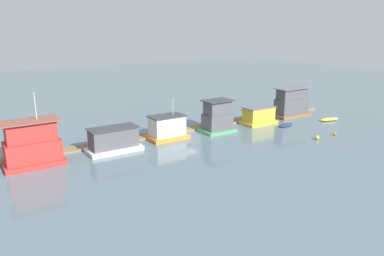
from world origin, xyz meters
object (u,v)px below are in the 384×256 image
Objects in this scene: houseboat_white at (114,140)px; dinghy_navy at (286,125)px; buoy_orange at (335,134)px; houseboat_brown at (291,103)px; buoy_yellow at (317,137)px; houseboat_yellow at (259,116)px; houseboat_green at (217,118)px; dinghy_yellow at (329,119)px; houseboat_red at (32,146)px; houseboat_orange at (167,128)px.

houseboat_white reaches higher than dinghy_navy.
buoy_orange is at bearing -20.48° from houseboat_white.
houseboat_white is at bearing -178.44° from houseboat_brown.
buoy_yellow is (-3.80, 0.12, 0.08)m from buoy_orange.
buoy_orange is (29.77, -11.12, -1.23)m from houseboat_white.
houseboat_yellow is 12.88× the size of buoy_orange.
houseboat_yellow is 4.58m from dinghy_navy.
houseboat_green is 1.60× the size of dinghy_navy.
houseboat_green is 20.64m from dinghy_yellow.
dinghy_navy is at bearing -5.63° from houseboat_red.
houseboat_red is at bearing 179.96° from houseboat_yellow.
buoy_orange reaches higher than dinghy_navy.
buoy_orange is at bearing -1.80° from buoy_yellow.
buoy_yellow is (25.97, -11.00, -1.15)m from houseboat_white.
houseboat_yellow is at bearing -2.74° from houseboat_orange.
houseboat_green is 11.82m from dinghy_navy.
houseboat_brown is at bearing 72.72° from buoy_orange.
houseboat_yellow is at bearing -0.04° from houseboat_red.
houseboat_brown reaches higher than dinghy_navy.
houseboat_brown is at bearing 1.02° from houseboat_red.
houseboat_orange is 8.23m from houseboat_green.
houseboat_green reaches higher than buoy_orange.
houseboat_green reaches higher than houseboat_yellow.
houseboat_green is (26.16, -0.16, -0.22)m from houseboat_red.
houseboat_red reaches higher than houseboat_brown.
buoy_yellow is (17.62, -11.91, -1.29)m from houseboat_orange.
houseboat_yellow is at bearing 112.65° from buoy_orange.
dinghy_yellow is (11.35, -5.14, -1.06)m from houseboat_yellow.
dinghy_navy is 7.65m from buoy_yellow.
buoy_orange is (13.26, -11.10, -1.95)m from houseboat_green.
houseboat_orange is at bearing 179.99° from houseboat_brown.
buoy_yellow is (0.89, -11.11, -1.03)m from houseboat_yellow.
dinghy_yellow is at bearing -7.85° from houseboat_white.
houseboat_green is 17.40m from buoy_orange.
houseboat_red reaches higher than houseboat_yellow.
houseboat_orange is at bearing 2.47° from houseboat_red.
houseboat_brown is 15.83× the size of buoy_orange.
buoy_orange is (39.43, -11.26, -2.17)m from houseboat_red.
houseboat_yellow is 8.53m from houseboat_brown.
houseboat_orange is 13.14× the size of buoy_orange.
houseboat_orange reaches higher than buoy_orange.
houseboat_yellow is 9.60× the size of buoy_yellow.
houseboat_orange is 1.02× the size of houseboat_yellow.
houseboat_orange is 19.82m from dinghy_navy.
houseboat_white is 11.58× the size of buoy_yellow.
houseboat_red is at bearing 173.61° from dinghy_yellow.
buoy_orange is at bearing -15.94° from houseboat_red.
dinghy_yellow is at bearing -9.58° from dinghy_navy.
dinghy_yellow is at bearing 29.74° from buoy_yellow.
dinghy_yellow is (19.93, -5.00, -1.91)m from houseboat_green.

